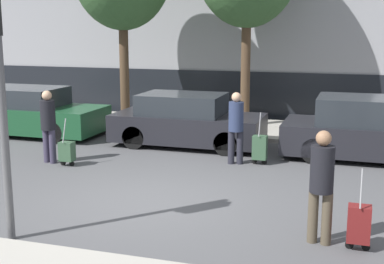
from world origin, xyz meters
The scene contains 11 objects.
ground_plane centered at (0.00, 0.00, 0.00)m, with size 80.00×80.00×0.00m, color #4C4C4F.
sidewalk_far centered at (0.00, 7.00, 0.06)m, with size 28.00×3.00×0.12m.
parked_car_0 centered at (-5.75, 4.57, 0.65)m, with size 4.63×1.84×1.37m.
parked_car_1 centered at (-0.75, 4.55, 0.64)m, with size 3.93×1.72×1.37m.
parked_car_2 centered at (3.89, 4.48, 0.68)m, with size 4.24×1.83×1.48m.
pedestrian_left centered at (-3.22, 1.89, 0.95)m, with size 0.34×0.34×1.68m.
trolley_left centered at (-2.69, 1.75, 0.33)m, with size 0.34×0.29×1.09m.
pedestrian_center centered at (0.91, 3.07, 0.94)m, with size 0.34×0.34×1.65m.
trolley_center centered at (1.44, 3.20, 0.39)m, with size 0.34×0.29×1.21m.
pedestrian_right centered at (3.10, -1.03, 0.95)m, with size 0.35×0.34×1.68m.
trolley_right centered at (3.64, -1.10, 0.38)m, with size 0.34×0.29×1.19m.
Camera 1 is at (3.54, -8.60, 3.13)m, focal length 50.00 mm.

